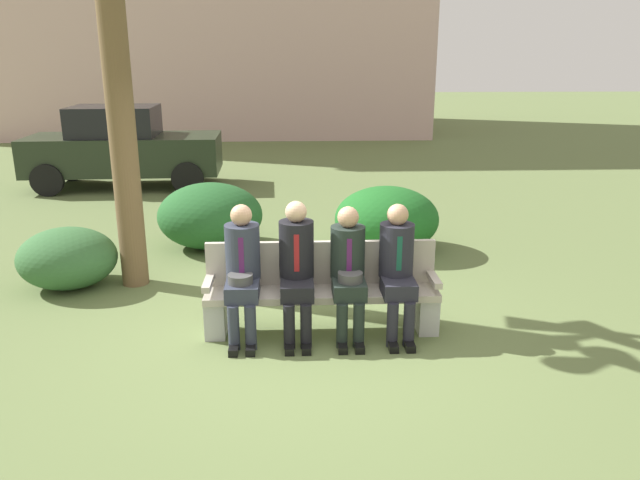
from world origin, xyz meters
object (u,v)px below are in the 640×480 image
Objects in this scene: parked_car_near at (123,147)px; seated_man_centerleft at (297,263)px; seated_man_leftmost at (242,266)px; seated_man_centerright at (348,266)px; shrub_near_bench at (67,258)px; park_bench at (322,289)px; shrub_mid_lawn at (387,219)px; seated_man_rightmost at (397,264)px; shrub_far_lawn at (210,216)px.

seated_man_centerleft is at bearing -64.20° from parked_car_near.
seated_man_leftmost is at bearing -179.11° from seated_man_centerleft.
shrub_near_bench is at bearing 155.51° from seated_man_centerright.
park_bench is 1.57× the size of shrub_mid_lawn.
shrub_far_lawn is (-2.20, 2.99, -0.27)m from seated_man_rightmost.
seated_man_leftmost reaches higher than seated_man_rightmost.
shrub_mid_lawn is 2.53m from shrub_far_lawn.
shrub_far_lawn is at bearing 102.93° from seated_man_leftmost.
seated_man_leftmost is 1.14× the size of shrub_near_bench.
parked_car_near reaches higher than shrub_far_lawn.
shrub_mid_lawn is at bearing 17.22° from shrub_near_bench.
park_bench is at bearing 170.17° from seated_man_rightmost.
shrub_far_lawn is 0.38× the size of parked_car_near.
seated_man_leftmost is 1.03m from seated_man_centerright.
park_bench is 3.27m from shrub_near_bench.
seated_man_leftmost is 0.53m from seated_man_centerleft.
seated_man_rightmost is (0.99, -0.00, -0.02)m from seated_man_centerleft.
seated_man_centerright reaches higher than park_bench.
park_bench is 2.80m from shrub_mid_lawn.
seated_man_centerleft is at bearing 178.71° from seated_man_centerright.
shrub_near_bench is at bearing -134.83° from shrub_far_lawn.
seated_man_leftmost reaches higher than shrub_far_lawn.
seated_man_centerleft is 3.02m from shrub_mid_lawn.
seated_man_rightmost is at bearing -58.28° from parked_car_near.
seated_man_leftmost is 0.89× the size of shrub_far_lawn.
seated_man_leftmost reaches higher than park_bench.
seated_man_centerright is at bearing -60.21° from shrub_far_lawn.
parked_car_near is at bearing 97.81° from shrub_near_bench.
seated_man_centerright is 1.12× the size of shrub_near_bench.
shrub_near_bench is at bearing 155.82° from park_bench.
seated_man_centerright is at bearing -24.49° from shrub_near_bench.
shrub_near_bench is at bearing -162.78° from shrub_mid_lawn.
seated_man_leftmost is 0.34× the size of parked_car_near.
seated_man_centerleft is (0.53, 0.01, 0.02)m from seated_man_leftmost.
shrub_far_lawn reaches higher than park_bench.
seated_man_centerright is 8.36m from parked_car_near.
seated_man_centerleft is at bearing -115.65° from shrub_mid_lawn.
parked_car_near is (-2.32, 4.32, 0.37)m from shrub_far_lawn.
seated_man_centerleft is at bearing 179.79° from seated_man_rightmost.
seated_man_rightmost is (0.74, -0.13, 0.30)m from park_bench.
seated_man_centerleft is at bearing -28.16° from shrub_near_bench.
parked_car_near is (-3.78, 7.19, 0.40)m from park_bench.
shrub_mid_lawn is at bearing 83.36° from seated_man_rightmost.
seated_man_centerleft is 8.12m from parked_car_near.
seated_man_centerright reaches higher than shrub_mid_lawn.
seated_man_rightmost is at bearing -9.83° from park_bench.
parked_car_near is at bearing 115.80° from seated_man_centerleft.
seated_man_leftmost is at bearing -67.66° from parked_car_near.
seated_man_rightmost is 1.13× the size of shrub_near_bench.
shrub_mid_lawn is 0.37× the size of parked_car_near.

